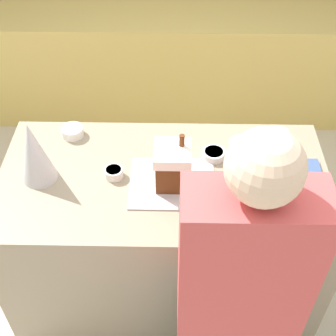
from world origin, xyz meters
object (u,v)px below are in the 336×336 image
(candy_bowl_behind_tray, at_px, (114,172))
(candy_bowl_near_tray_left, at_px, (250,149))
(person, at_px, (237,304))
(baking_tray, at_px, (172,183))
(candy_bowl_center_rear, at_px, (277,135))
(gingerbread_house, at_px, (172,166))
(candy_bowl_far_right, at_px, (72,131))
(cookbook, at_px, (296,169))
(decorative_tree, at_px, (34,152))
(candy_bowl_far_left, at_px, (214,154))

(candy_bowl_behind_tray, relative_size, candy_bowl_near_tray_left, 0.79)
(candy_bowl_behind_tray, relative_size, person, 0.05)
(baking_tray, distance_m, candy_bowl_center_rear, 0.64)
(gingerbread_house, xyz_separation_m, candy_bowl_far_right, (-0.53, 0.35, -0.09))
(cookbook, height_order, person, person)
(decorative_tree, relative_size, candy_bowl_near_tray_left, 2.83)
(decorative_tree, relative_size, person, 0.18)
(candy_bowl_far_right, distance_m, person, 1.24)
(decorative_tree, relative_size, candy_bowl_far_right, 2.81)
(candy_bowl_center_rear, distance_m, person, 0.99)
(candy_bowl_far_left, distance_m, candy_bowl_near_tray_left, 0.19)
(gingerbread_house, distance_m, candy_bowl_center_rear, 0.65)
(candy_bowl_far_right, distance_m, cookbook, 1.16)
(decorative_tree, relative_size, candy_bowl_far_left, 2.84)
(candy_bowl_near_tray_left, relative_size, candy_bowl_center_rear, 0.87)
(baking_tray, height_order, candy_bowl_center_rear, candy_bowl_center_rear)
(candy_bowl_far_right, bearing_deg, cookbook, -12.23)
(decorative_tree, xyz_separation_m, person, (0.89, -0.64, -0.20))
(gingerbread_house, xyz_separation_m, person, (0.26, -0.60, -0.16))
(candy_bowl_behind_tray, distance_m, candy_bowl_far_left, 0.51)
(candy_bowl_far_left, bearing_deg, gingerbread_house, -137.40)
(person, bearing_deg, candy_bowl_center_rear, 73.30)
(candy_bowl_far_left, height_order, candy_bowl_center_rear, candy_bowl_far_left)
(gingerbread_house, bearing_deg, decorative_tree, 176.94)
(candy_bowl_center_rear, relative_size, person, 0.07)
(gingerbread_house, xyz_separation_m, candy_bowl_center_rear, (0.54, 0.34, -0.10))
(cookbook, bearing_deg, decorative_tree, -176.79)
(baking_tray, bearing_deg, decorative_tree, 176.93)
(baking_tray, xyz_separation_m, candy_bowl_center_rear, (0.54, 0.34, 0.02))
(person, bearing_deg, candy_bowl_far_right, 129.67)
(candy_bowl_far_right, bearing_deg, baking_tray, -33.34)
(baking_tray, bearing_deg, gingerbread_house, 32.84)
(candy_bowl_behind_tray, xyz_separation_m, candy_bowl_center_rear, (0.82, 0.30, -0.01))
(cookbook, bearing_deg, candy_bowl_near_tray_left, 149.47)
(person, bearing_deg, baking_tray, 113.31)
(decorative_tree, xyz_separation_m, candy_bowl_far_right, (0.10, 0.31, -0.13))
(gingerbread_house, height_order, candy_bowl_far_left, gingerbread_house)
(cookbook, bearing_deg, baking_tray, -170.24)
(gingerbread_house, relative_size, person, 0.15)
(gingerbread_house, relative_size, candy_bowl_behind_tray, 2.99)
(gingerbread_house, height_order, candy_bowl_far_right, gingerbread_house)
(decorative_tree, bearing_deg, cookbook, 3.21)
(baking_tray, height_order, candy_bowl_near_tray_left, candy_bowl_near_tray_left)
(decorative_tree, distance_m, candy_bowl_behind_tray, 0.38)
(candy_bowl_near_tray_left, height_order, cookbook, candy_bowl_near_tray_left)
(decorative_tree, xyz_separation_m, candy_bowl_center_rear, (1.18, 0.31, -0.14))
(candy_bowl_far_left, height_order, cookbook, candy_bowl_far_left)
(cookbook, xyz_separation_m, person, (-0.34, -0.71, -0.05))
(candy_bowl_behind_tray, height_order, person, person)
(candy_bowl_far_left, xyz_separation_m, candy_bowl_center_rear, (0.34, 0.15, -0.00))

